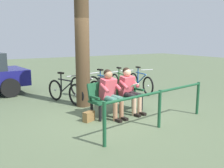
# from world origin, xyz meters

# --- Properties ---
(ground_plane) EXTENTS (40.00, 40.00, 0.00)m
(ground_plane) POSITION_xyz_m (0.00, 0.00, 0.00)
(ground_plane) COLOR #566647
(bench) EXTENTS (1.66, 0.73, 0.87)m
(bench) POSITION_xyz_m (-0.22, -0.07, 0.51)
(bench) COLOR #194C2D
(bench) RESTS_ON ground
(person_reading) EXTENTS (0.53, 0.81, 1.20)m
(person_reading) POSITION_xyz_m (-0.56, 0.04, 0.66)
(person_reading) COLOR #D84C59
(person_reading) RESTS_ON ground
(person_companion) EXTENTS (0.53, 0.81, 1.20)m
(person_companion) POSITION_xyz_m (0.07, 0.14, 0.66)
(person_companion) COLOR #D84C59
(person_companion) RESTS_ON ground
(handbag) EXTENTS (0.33, 0.25, 0.24)m
(handbag) POSITION_xyz_m (0.68, 0.16, 0.12)
(handbag) COLOR olive
(handbag) RESTS_ON ground
(tree_trunk) EXTENTS (0.40, 0.40, 3.57)m
(tree_trunk) POSITION_xyz_m (0.21, -1.19, 1.79)
(tree_trunk) COLOR #4C3823
(tree_trunk) RESTS_ON ground
(litter_bin) EXTENTS (0.34, 0.34, 0.78)m
(litter_bin) POSITION_xyz_m (-0.51, -1.27, 0.39)
(litter_bin) COLOR slate
(litter_bin) RESTS_ON ground
(bicycle_orange) EXTENTS (0.48, 1.68, 0.94)m
(bicycle_orange) POSITION_xyz_m (-2.35, -1.81, 0.36)
(bicycle_orange) COLOR black
(bicycle_orange) RESTS_ON ground
(bicycle_silver) EXTENTS (0.48, 1.68, 0.94)m
(bicycle_silver) POSITION_xyz_m (-1.65, -2.01, 0.36)
(bicycle_silver) COLOR black
(bicycle_silver) RESTS_ON ground
(bicycle_blue) EXTENTS (0.62, 1.63, 0.94)m
(bicycle_blue) POSITION_xyz_m (-0.88, -1.88, 0.36)
(bicycle_blue) COLOR black
(bicycle_blue) RESTS_ON ground
(bicycle_black) EXTENTS (0.54, 1.65, 0.94)m
(bicycle_black) POSITION_xyz_m (-0.24, -2.01, 0.36)
(bicycle_black) COLOR black
(bicycle_black) RESTS_ON ground
(bicycle_red) EXTENTS (0.64, 1.62, 0.94)m
(bicycle_red) POSITION_xyz_m (0.54, -1.79, 0.36)
(bicycle_red) COLOR black
(bicycle_red) RESTS_ON ground
(railing_fence) EXTENTS (3.12, 0.57, 0.85)m
(railing_fence) POSITION_xyz_m (-0.48, 1.33, 0.59)
(railing_fence) COLOR #194C2D
(railing_fence) RESTS_ON ground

